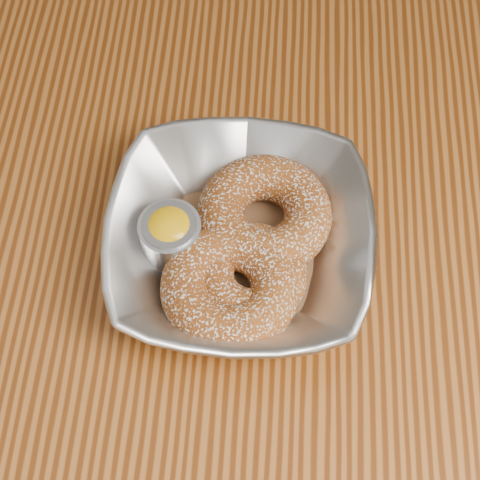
# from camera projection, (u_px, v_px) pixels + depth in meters

# --- Properties ---
(ground_plane) EXTENTS (4.00, 4.00, 0.00)m
(ground_plane) POSITION_uv_depth(u_px,v_px,m) (201.00, 402.00, 1.35)
(ground_plane) COLOR #565659
(ground_plane) RESTS_ON ground
(table) EXTENTS (1.20, 0.80, 0.75)m
(table) POSITION_uv_depth(u_px,v_px,m) (172.00, 230.00, 0.77)
(table) COLOR brown
(table) RESTS_ON ground_plane
(serving_bowl) EXTENTS (0.23, 0.23, 0.06)m
(serving_bowl) POSITION_uv_depth(u_px,v_px,m) (240.00, 241.00, 0.62)
(serving_bowl) COLOR #B5B8BD
(serving_bowl) RESTS_ON table
(parchment) EXTENTS (0.19, 0.19, 0.00)m
(parchment) POSITION_uv_depth(u_px,v_px,m) (240.00, 251.00, 0.64)
(parchment) COLOR brown
(parchment) RESTS_ON table
(donut_back) EXTENTS (0.12, 0.12, 0.04)m
(donut_back) POSITION_uv_depth(u_px,v_px,m) (264.00, 214.00, 0.63)
(donut_back) COLOR brown
(donut_back) RESTS_ON parchment
(donut_front) EXTENTS (0.15, 0.15, 0.04)m
(donut_front) POSITION_uv_depth(u_px,v_px,m) (230.00, 287.00, 0.60)
(donut_front) COLOR brown
(donut_front) RESTS_ON parchment
(donut_extra) EXTENTS (0.11, 0.11, 0.03)m
(donut_extra) POSITION_uv_depth(u_px,v_px,m) (251.00, 274.00, 0.61)
(donut_extra) COLOR brown
(donut_extra) RESTS_ON parchment
(ramekin) EXTENTS (0.05, 0.05, 0.05)m
(ramekin) POSITION_uv_depth(u_px,v_px,m) (171.00, 235.00, 0.62)
(ramekin) COLOR #B5B8BD
(ramekin) RESTS_ON table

